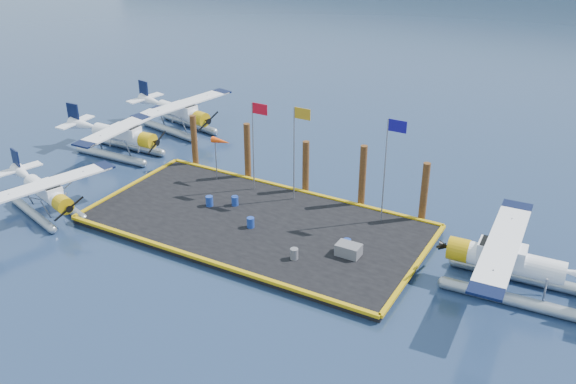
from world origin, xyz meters
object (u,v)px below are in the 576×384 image
Objects in this scene: flagpole_blue at (389,156)px; windsock at (221,142)px; seaplane_c at (181,114)px; crate at (349,250)px; seaplane_b at (123,137)px; drum_1 at (294,254)px; drum_0 at (209,201)px; piling_1 at (247,153)px; piling_3 at (362,178)px; seaplane_a at (47,195)px; flagpole_yellow at (297,140)px; piling_0 at (194,142)px; flagpole_red at (256,133)px; seaplane_d at (509,264)px; drum_5 at (235,201)px; drum_3 at (251,222)px; piling_2 at (306,169)px; drum_2 at (347,244)px; piling_4 at (424,194)px.

flagpole_blue reaches higher than windsock.
crate is (20.37, -11.60, -0.74)m from seaplane_c.
drum_1 is (18.63, -7.14, -0.76)m from seaplane_b.
windsock reaches higher than drum_0.
seaplane_c is at bearing 151.21° from piling_1.
seaplane_b is at bearing -175.86° from piling_1.
seaplane_a is at bearing -148.45° from piling_3.
piling_0 is (-9.20, 1.60, -2.51)m from flagpole_yellow.
flagpole_red is (9.87, 8.63, 3.07)m from seaplane_a.
drum_0 is (-18.18, -0.33, -0.84)m from seaplane_d.
flagpole_yellow reaches higher than piling_0.
crate reaches higher than drum_5.
seaplane_a is at bearing -148.60° from drum_0.
drum_3 is (14.03, -11.59, -0.76)m from seaplane_c.
seaplane_c is at bearing 134.41° from drum_0.
piling_1 is (10.64, 0.77, 0.63)m from seaplane_b.
drum_0 is 0.49× the size of crate.
drum_3 is at bearing -145.72° from flagpole_blue.
drum_3 reaches higher than drum_5.
flagpole_yellow is (3.00, 0.00, 0.12)m from flagpole_red.
seaplane_c is 11.53m from windsock.
flagpole_red is at bearing -166.75° from piling_3.
crate is 0.35× the size of piling_2.
drum_1 is 8.07m from flagpole_yellow.
drum_1 is at bearing -45.09° from flagpole_red.
drum_0 is 4.47m from windsock.
seaplane_b is at bearing 165.71° from crate.
piling_2 is (-14.02, 4.71, 0.34)m from seaplane_d.
windsock reaches higher than drum_2.
drum_3 is (14.71, -5.35, -0.76)m from seaplane_b.
flagpole_yellow is at bearing -18.79° from piling_1.
windsock is 2.21m from piling_1.
drum_3 is 0.20× the size of windsock.
flagpole_blue is at bearing 81.23° from drum_2.
drum_1 is 9.19m from piling_4.
windsock is (-1.36, 3.44, 2.50)m from drum_0.
piling_1 is at bearing 180.00° from piling_4.
drum_3 is at bearing 155.42° from drum_1.
seaplane_a is 13.11m from piling_1.
piling_1 is 1.11× the size of piling_2.
seaplane_a is at bearing -138.83° from flagpole_red.
drum_1 is 3.00m from crate.
drum_5 is 5.50m from flagpole_yellow.
piling_2 is at bearing 80.65° from seaplane_c.
drum_2 is (20.71, -4.86, -0.75)m from seaplane_b.
flagpole_red is 2.97m from windsock.
piling_2 is (15.14, 0.77, 0.43)m from seaplane_b.
piling_3 is (-2.20, 1.60, -2.54)m from flagpole_blue.
seaplane_c is 2.52× the size of piling_2.
flagpole_yellow is at bearing -9.86° from piling_0.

